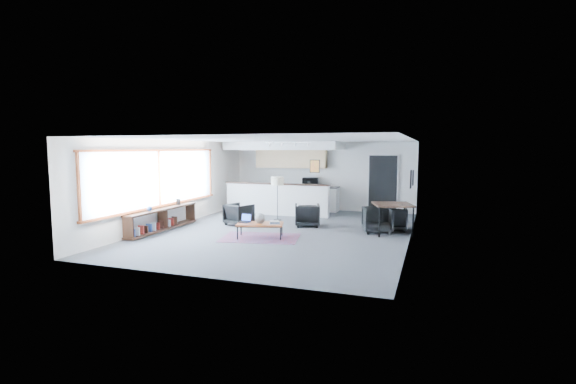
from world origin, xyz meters
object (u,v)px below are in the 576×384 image
(laptop, at_px, (245,220))
(floor_lamp, at_px, (277,183))
(coffee_table, at_px, (260,224))
(dining_chair_far, at_px, (394,219))
(book_stack, at_px, (275,223))
(dining_chair_near, at_px, (377,221))
(ceramic_pot, at_px, (260,218))
(armchair_left, at_px, (239,213))
(dining_table, at_px, (393,206))
(microwave, at_px, (310,181))
(armchair_right, at_px, (307,214))

(laptop, height_order, floor_lamp, floor_lamp)
(floor_lamp, bearing_deg, coffee_table, -78.71)
(coffee_table, height_order, dining_chair_far, dining_chair_far)
(book_stack, height_order, dining_chair_near, dining_chair_near)
(ceramic_pot, distance_m, armchair_left, 2.11)
(coffee_table, height_order, dining_table, dining_table)
(floor_lamp, distance_m, dining_chair_near, 3.63)
(ceramic_pot, height_order, book_stack, ceramic_pot)
(dining_table, bearing_deg, ceramic_pot, -151.84)
(laptop, relative_size, dining_chair_near, 0.49)
(dining_chair_near, height_order, dining_chair_far, dining_chair_near)
(book_stack, bearing_deg, dining_table, 30.45)
(coffee_table, bearing_deg, ceramic_pot, -83.35)
(microwave, bearing_deg, dining_chair_far, -49.36)
(armchair_right, height_order, dining_table, dining_table)
(dining_chair_near, bearing_deg, floor_lamp, 146.17)
(armchair_right, xyz_separation_m, dining_chair_far, (2.55, 0.26, -0.07))
(armchair_left, height_order, dining_chair_far, armchair_left)
(dining_chair_far, bearing_deg, floor_lamp, -14.54)
(ceramic_pot, bearing_deg, armchair_left, 131.22)
(laptop, xyz_separation_m, dining_chair_near, (3.27, 1.70, -0.12))
(laptop, bearing_deg, book_stack, 4.83)
(armchair_right, bearing_deg, book_stack, 63.81)
(armchair_right, relative_size, microwave, 1.32)
(dining_table, distance_m, microwave, 4.87)
(laptop, bearing_deg, floor_lamp, 99.30)
(armchair_right, height_order, dining_chair_near, armchair_right)
(book_stack, height_order, armchair_right, armchair_right)
(dining_chair_far, bearing_deg, microwave, -48.06)
(floor_lamp, bearing_deg, book_stack, -70.77)
(ceramic_pot, height_order, armchair_right, armchair_right)
(coffee_table, xyz_separation_m, dining_chair_near, (2.83, 1.73, -0.03))
(book_stack, relative_size, microwave, 0.59)
(armchair_right, relative_size, floor_lamp, 0.53)
(ceramic_pot, xyz_separation_m, dining_table, (3.22, 1.73, 0.24))
(dining_chair_far, height_order, microwave, microwave)
(ceramic_pot, relative_size, dining_table, 0.22)
(book_stack, bearing_deg, dining_chair_near, 35.66)
(coffee_table, relative_size, floor_lamp, 0.94)
(book_stack, relative_size, armchair_right, 0.45)
(armchair_left, bearing_deg, dining_chair_near, -157.16)
(coffee_table, xyz_separation_m, ceramic_pot, (0.02, -0.06, 0.17))
(ceramic_pot, bearing_deg, floor_lamp, 101.54)
(book_stack, height_order, dining_table, dining_table)
(armchair_right, height_order, microwave, microwave)
(book_stack, height_order, dining_chair_far, dining_chair_far)
(floor_lamp, xyz_separation_m, microwave, (0.42, 2.43, -0.12))
(ceramic_pot, bearing_deg, laptop, 169.00)
(coffee_table, height_order, microwave, microwave)
(armchair_left, relative_size, dining_chair_far, 1.17)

